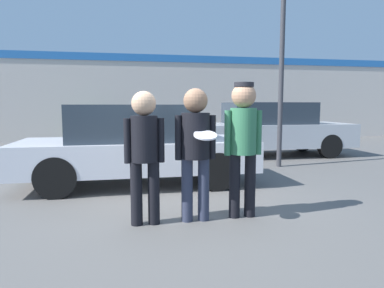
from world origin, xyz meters
name	(u,v)px	position (x,y,z in m)	size (l,w,h in m)	color
ground_plane	(182,212)	(0.00, 0.00, 0.00)	(56.00, 56.00, 0.00)	#5B5956
storefront_building	(143,97)	(0.00, 10.16, 1.86)	(24.00, 0.22, 3.66)	beige
person_left	(144,146)	(-0.55, -0.41, 1.01)	(0.51, 0.34, 1.70)	black
person_middle_with_frisbee	(196,142)	(0.11, -0.40, 1.05)	(0.54, 0.60, 1.74)	#2D3347
person_right	(243,136)	(0.77, -0.36, 1.12)	(0.52, 0.35, 1.82)	black
parked_car_near	(136,145)	(-0.58, 1.91, 0.77)	(4.42, 1.78, 1.54)	silver
parked_car_far	(270,129)	(3.52, 4.96, 0.80)	(4.78, 1.82, 1.61)	#B7BABF
street_lamp	(291,18)	(3.18, 3.15, 3.60)	(1.24, 0.35, 5.89)	#38383D
shrub	(93,131)	(-2.04, 9.50, 0.48)	(0.96, 0.96, 0.96)	#387A3D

